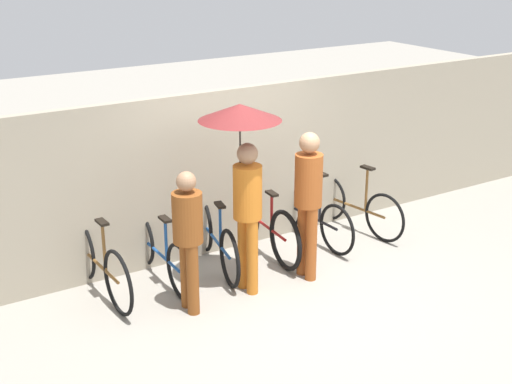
{
  "coord_description": "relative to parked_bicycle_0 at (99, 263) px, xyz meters",
  "views": [
    {
      "loc": [
        -4.17,
        -5.71,
        3.81
      ],
      "look_at": [
        0.0,
        0.89,
        1.0
      ],
      "focal_mm": 50.0,
      "sensor_mm": 36.0,
      "label": 1
    }
  ],
  "objects": [
    {
      "name": "pedestrian_center",
      "position": [
        1.45,
        -0.71,
        1.24
      ],
      "size": [
        0.9,
        0.9,
        2.14
      ],
      "rotation": [
        0.0,
        0.0,
        0.04
      ],
      "color": "#C66B1E",
      "rests_on": "ground"
    },
    {
      "name": "ground_plane",
      "position": [
        1.81,
        -1.29,
        -0.39
      ],
      "size": [
        30.0,
        30.0,
        0.0
      ],
      "primitive_type": "plane",
      "color": "gray"
    },
    {
      "name": "parked_bicycle_4",
      "position": [
        2.9,
        -0.01,
        -0.02
      ],
      "size": [
        0.44,
        1.76,
        1.02
      ],
      "rotation": [
        0.0,
        0.0,
        1.59
      ],
      "color": "black",
      "rests_on": "ground"
    },
    {
      "name": "parked_bicycle_5",
      "position": [
        3.62,
        -0.06,
        -0.03
      ],
      "size": [
        0.44,
        1.69,
        1.06
      ],
      "rotation": [
        0.0,
        0.0,
        1.71
      ],
      "color": "black",
      "rests_on": "ground"
    },
    {
      "name": "back_wall",
      "position": [
        1.81,
        0.38,
        0.65
      ],
      "size": [
        11.63,
        0.12,
        2.07
      ],
      "color": "gray",
      "rests_on": "ground"
    },
    {
      "name": "parked_bicycle_1",
      "position": [
        0.73,
        -0.03,
        -0.03
      ],
      "size": [
        0.44,
        1.72,
        1.1
      ],
      "rotation": [
        0.0,
        0.0,
        1.54
      ],
      "color": "black",
      "rests_on": "ground"
    },
    {
      "name": "pedestrian_leading",
      "position": [
        0.69,
        -0.85,
        0.53
      ],
      "size": [
        0.32,
        0.32,
        1.57
      ],
      "rotation": [
        0.0,
        0.0,
        -0.08
      ],
      "color": "brown",
      "rests_on": "ground"
    },
    {
      "name": "parked_bicycle_3",
      "position": [
        2.18,
        -0.02,
        0.0
      ],
      "size": [
        0.44,
        1.84,
        0.98
      ],
      "rotation": [
        0.0,
        0.0,
        1.47
      ],
      "color": "black",
      "rests_on": "ground"
    },
    {
      "name": "parked_bicycle_0",
      "position": [
        0.0,
        0.0,
        0.0
      ],
      "size": [
        0.44,
        1.76,
        1.09
      ],
      "rotation": [
        0.0,
        0.0,
        1.59
      ],
      "color": "black",
      "rests_on": "ground"
    },
    {
      "name": "pedestrian_trailing",
      "position": [
        2.22,
        -0.87,
        0.66
      ],
      "size": [
        0.32,
        0.32,
        1.77
      ],
      "rotation": [
        0.0,
        0.0,
        -0.03
      ],
      "color": "#9E4C1E",
      "rests_on": "ground"
    },
    {
      "name": "parked_bicycle_2",
      "position": [
        1.45,
        -0.06,
        -0.02
      ],
      "size": [
        0.55,
        1.73,
        1.1
      ],
      "rotation": [
        0.0,
        0.0,
        1.35
      ],
      "color": "black",
      "rests_on": "ground"
    }
  ]
}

